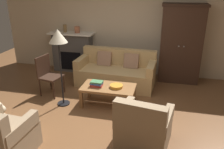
{
  "coord_description": "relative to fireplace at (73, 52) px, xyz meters",
  "views": [
    {
      "loc": [
        0.99,
        -3.68,
        2.42
      ],
      "look_at": [
        -0.06,
        0.86,
        0.55
      ],
      "focal_mm": 37.02,
      "sensor_mm": 36.0,
      "label": 1
    }
  ],
  "objects": [
    {
      "name": "ground_plane",
      "position": [
        1.55,
        -2.3,
        -0.57
      ],
      "size": [
        9.6,
        9.6,
        0.0
      ],
      "primitive_type": "plane",
      "color": "brown"
    },
    {
      "name": "back_wall",
      "position": [
        1.55,
        0.25,
        0.83
      ],
      "size": [
        7.2,
        0.1,
        2.8
      ],
      "primitive_type": "cube",
      "color": "beige",
      "rests_on": "ground"
    },
    {
      "name": "fireplace",
      "position": [
        0.0,
        0.0,
        0.0
      ],
      "size": [
        1.26,
        0.48,
        1.12
      ],
      "color": "#4C4947",
      "rests_on": "ground"
    },
    {
      "name": "armoire",
      "position": [
        2.95,
        -0.08,
        0.41
      ],
      "size": [
        1.06,
        0.57,
        1.96
      ],
      "color": "#382319",
      "rests_on": "ground"
    },
    {
      "name": "couch",
      "position": [
        1.43,
        -0.71,
        -0.25
      ],
      "size": [
        1.96,
        0.96,
        0.86
      ],
      "color": "tan",
      "rests_on": "ground"
    },
    {
      "name": "coffee_table",
      "position": [
        1.49,
        -1.78,
        -0.2
      ],
      "size": [
        1.1,
        0.6,
        0.42
      ],
      "color": "olive",
      "rests_on": "ground"
    },
    {
      "name": "fruit_bowl",
      "position": [
        1.66,
        -1.79,
        -0.12
      ],
      "size": [
        0.27,
        0.27,
        0.06
      ],
      "primitive_type": "cylinder",
      "color": "orange",
      "rests_on": "coffee_table"
    },
    {
      "name": "book_stack",
      "position": [
        1.25,
        -1.82,
        -0.09
      ],
      "size": [
        0.26,
        0.2,
        0.11
      ],
      "color": "#B73833",
      "rests_on": "coffee_table"
    },
    {
      "name": "mantel_vase_bronze",
      "position": [
        -0.18,
        -0.02,
        0.66
      ],
      "size": [
        0.1,
        0.1,
        0.21
      ],
      "primitive_type": "cylinder",
      "color": "olive",
      "rests_on": "fireplace"
    },
    {
      "name": "mantel_vase_terracotta",
      "position": [
        0.18,
        -0.02,
        0.64
      ],
      "size": [
        0.15,
        0.15,
        0.17
      ],
      "primitive_type": "cylinder",
      "color": "#A86042",
      "rests_on": "fireplace"
    },
    {
      "name": "armchair_near_left",
      "position": [
        0.35,
        -3.64,
        -0.25
      ],
      "size": [
        0.83,
        0.82,
        0.88
      ],
      "color": "#997F60",
      "rests_on": "ground"
    },
    {
      "name": "armchair_near_right",
      "position": [
        2.34,
        -2.95,
        -0.25
      ],
      "size": [
        0.89,
        0.89,
        0.88
      ],
      "color": "#997F60",
      "rests_on": "ground"
    },
    {
      "name": "side_chair_wooden",
      "position": [
        0.03,
        -1.58,
        -0.06
      ],
      "size": [
        0.52,
        0.52,
        0.9
      ],
      "color": "#382319",
      "rests_on": "ground"
    },
    {
      "name": "floor_lamp",
      "position": [
        0.55,
        -1.97,
        0.81
      ],
      "size": [
        0.36,
        0.36,
        1.6
      ],
      "color": "black",
      "rests_on": "ground"
    }
  ]
}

